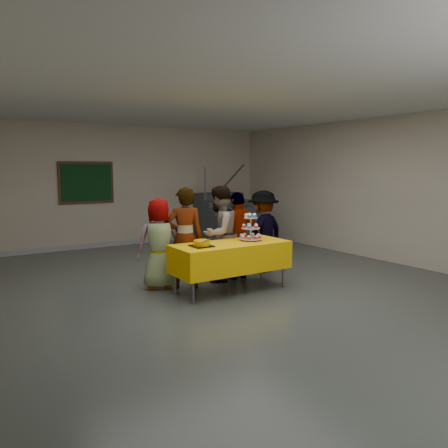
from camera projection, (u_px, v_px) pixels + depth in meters
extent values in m
plane|color=#4C514C|center=(231.00, 291.00, 6.94)|extent=(10.00, 10.00, 0.00)
cube|color=#C0B29B|center=(121.00, 186.00, 10.92)|extent=(8.00, 0.04, 3.00)
cube|color=#C0B29B|center=(394.00, 190.00, 8.89)|extent=(0.04, 10.00, 3.00)
cube|color=silver|center=(231.00, 97.00, 6.55)|extent=(8.00, 10.00, 0.04)
cube|color=#999999|center=(123.00, 243.00, 11.08)|extent=(7.90, 0.03, 0.12)
cylinder|color=#595960|center=(193.00, 279.00, 6.24)|extent=(0.04, 0.04, 0.73)
cylinder|color=#595960|center=(283.00, 265.00, 7.14)|extent=(0.04, 0.04, 0.73)
cylinder|color=#595960|center=(175.00, 271.00, 6.72)|extent=(0.04, 0.04, 0.73)
cylinder|color=#595960|center=(262.00, 259.00, 7.63)|extent=(0.04, 0.04, 0.73)
cube|color=#595960|center=(231.00, 245.00, 6.89)|extent=(1.80, 0.70, 0.02)
cube|color=#F7B304|center=(231.00, 257.00, 6.91)|extent=(1.88, 0.78, 0.44)
cylinder|color=silver|center=(251.00, 240.00, 7.13)|extent=(0.18, 0.18, 0.01)
cylinder|color=silver|center=(251.00, 228.00, 7.11)|extent=(0.02, 0.02, 0.42)
cylinder|color=silver|center=(251.00, 238.00, 7.13)|extent=(0.38, 0.38, 0.01)
cylinder|color=silver|center=(251.00, 228.00, 7.11)|extent=(0.30, 0.30, 0.01)
cylinder|color=silver|center=(251.00, 218.00, 7.09)|extent=(0.22, 0.22, 0.01)
cube|color=black|center=(202.00, 246.00, 6.56)|extent=(0.30, 0.30, 0.02)
cylinder|color=#F09A00|center=(202.00, 243.00, 6.56)|extent=(0.25, 0.25, 0.07)
ellipsoid|color=#F09A00|center=(202.00, 241.00, 6.55)|extent=(0.25, 0.25, 0.05)
ellipsoid|color=white|center=(205.00, 240.00, 6.54)|extent=(0.08, 0.08, 0.02)
cube|color=silver|center=(205.00, 241.00, 6.43)|extent=(0.30, 0.16, 0.04)
imported|color=slate|center=(159.00, 243.00, 7.04)|extent=(0.83, 0.66, 1.47)
imported|color=slate|center=(185.00, 238.00, 7.05)|extent=(0.70, 0.58, 1.64)
imported|color=slate|center=(219.00, 234.00, 7.48)|extent=(0.98, 0.89, 1.65)
imported|color=slate|center=(238.00, 236.00, 7.64)|extent=(0.90, 0.38, 1.53)
imported|color=slate|center=(263.00, 231.00, 8.18)|extent=(1.09, 0.78, 1.53)
cube|color=#424447|center=(261.00, 244.00, 10.67)|extent=(1.30, 0.30, 0.18)
cube|color=#424447|center=(253.00, 239.00, 10.91)|extent=(1.30, 0.30, 0.36)
cube|color=#424447|center=(246.00, 234.00, 11.14)|extent=(1.30, 0.30, 0.54)
cube|color=#424447|center=(240.00, 229.00, 11.38)|extent=(1.30, 0.30, 0.72)
cube|color=#424447|center=(233.00, 225.00, 11.62)|extent=(1.30, 0.30, 0.90)
cube|color=#424447|center=(227.00, 220.00, 11.86)|extent=(1.30, 0.30, 1.08)
cube|color=#424447|center=(221.00, 216.00, 12.10)|extent=(1.30, 0.30, 1.26)
cube|color=#424447|center=(216.00, 215.00, 12.35)|extent=(1.30, 0.30, 1.26)
cylinder|color=#595960|center=(242.00, 232.00, 10.26)|extent=(0.04, 0.04, 0.90)
cylinder|color=#595960|center=(223.00, 207.00, 10.86)|extent=(0.04, 0.04, 0.90)
cylinder|color=#595960|center=(205.00, 184.00, 11.54)|extent=(0.04, 0.04, 0.90)
cylinder|color=#595960|center=(222.00, 188.00, 10.84)|extent=(0.04, 1.85, 1.20)
cube|color=#472B16|center=(86.00, 183.00, 10.42)|extent=(1.30, 0.04, 1.00)
cube|color=#123818|center=(87.00, 183.00, 10.40)|extent=(1.18, 0.02, 0.88)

